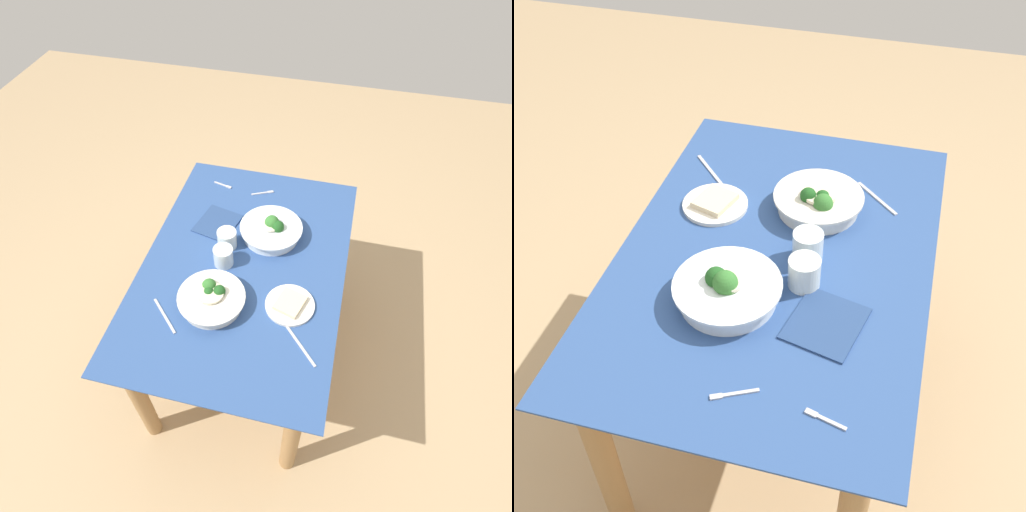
% 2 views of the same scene
% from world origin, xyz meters
% --- Properties ---
extents(ground_plane, '(6.00, 6.00, 0.00)m').
position_xyz_m(ground_plane, '(0.00, 0.00, 0.00)').
color(ground_plane, tan).
extents(dining_table, '(1.23, 0.84, 0.70)m').
position_xyz_m(dining_table, '(0.00, 0.00, 0.58)').
color(dining_table, '#2D4C84').
rests_on(dining_table, ground_plane).
extents(broccoli_bowl_far, '(0.27, 0.27, 0.10)m').
position_xyz_m(broccoli_bowl_far, '(-0.19, 0.07, 0.74)').
color(broccoli_bowl_far, white).
rests_on(broccoli_bowl_far, dining_table).
extents(broccoli_bowl_near, '(0.26, 0.26, 0.09)m').
position_xyz_m(broccoli_bowl_near, '(0.22, -0.07, 0.74)').
color(broccoli_bowl_near, silver).
rests_on(broccoli_bowl_near, dining_table).
extents(bread_side_plate, '(0.19, 0.19, 0.03)m').
position_xyz_m(bread_side_plate, '(0.16, 0.22, 0.72)').
color(bread_side_plate, silver).
rests_on(bread_side_plate, dining_table).
extents(water_glass_center, '(0.08, 0.08, 0.08)m').
position_xyz_m(water_glass_center, '(-0.09, -0.10, 0.75)').
color(water_glass_center, silver).
rests_on(water_glass_center, dining_table).
extents(water_glass_side, '(0.08, 0.08, 0.09)m').
position_xyz_m(water_glass_side, '(0.01, -0.09, 0.75)').
color(water_glass_side, silver).
rests_on(water_glass_side, dining_table).
extents(fork_by_far_bowl, '(0.06, 0.10, 0.00)m').
position_xyz_m(fork_by_far_bowl, '(-0.46, -0.02, 0.71)').
color(fork_by_far_bowl, '#B7B7BC').
rests_on(fork_by_far_bowl, dining_table).
extents(fork_by_near_bowl, '(0.03, 0.10, 0.00)m').
position_xyz_m(fork_by_near_bowl, '(-0.47, -0.23, 0.71)').
color(fork_by_near_bowl, '#B7B7BC').
rests_on(fork_by_near_bowl, dining_table).
extents(table_knife_left, '(0.15, 0.14, 0.00)m').
position_xyz_m(table_knife_left, '(0.32, 0.29, 0.71)').
color(table_knife_left, '#B7B7BC').
rests_on(table_knife_left, dining_table).
extents(table_knife_right, '(0.13, 0.14, 0.00)m').
position_xyz_m(table_knife_right, '(0.32, -0.23, 0.71)').
color(table_knife_right, '#B7B7BC').
rests_on(table_knife_right, dining_table).
extents(napkin_folded_upper, '(0.22, 0.21, 0.01)m').
position_xyz_m(napkin_folded_upper, '(-0.21, -0.18, 0.71)').
color(napkin_folded_upper, navy).
rests_on(napkin_folded_upper, dining_table).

